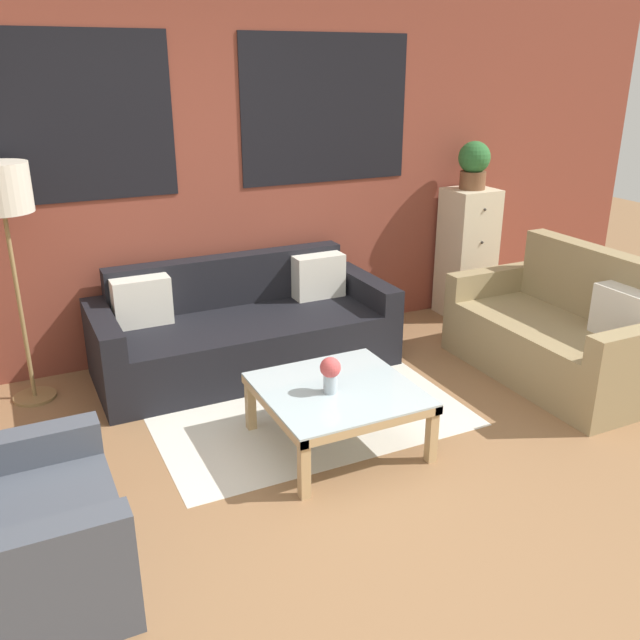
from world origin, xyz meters
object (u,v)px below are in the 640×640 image
coffee_table (337,396)px  flower_vase (330,372)px  armchair_corner (12,540)px  couch_dark (244,332)px  settee_vintage (560,336)px  floor_lamp (2,199)px  potted_plant (474,164)px  drawer_cabinet (467,253)px

coffee_table → flower_vase: (-0.06, -0.03, 0.18)m
armchair_corner → coffee_table: (1.78, 0.49, 0.04)m
armchair_corner → couch_dark: bearing=46.9°
settee_vintage → floor_lamp: floor_lamp is taller
couch_dark → flower_vase: size_ratio=10.00×
potted_plant → flower_vase: bearing=-144.0°
drawer_cabinet → potted_plant: potted_plant is taller
flower_vase → armchair_corner: bearing=-165.1°
drawer_cabinet → potted_plant: (-0.00, 0.00, 0.78)m
coffee_table → potted_plant: 2.75m
drawer_cabinet → couch_dark: bearing=-174.2°
armchair_corner → coffee_table: armchair_corner is taller
settee_vintage → flower_vase: settee_vintage is taller
settee_vintage → floor_lamp: 3.83m
drawer_cabinet → flower_vase: 2.63m
drawer_cabinet → flower_vase: size_ratio=5.23×
settee_vintage → drawer_cabinet: drawer_cabinet is taller
drawer_cabinet → flower_vase: (-2.12, -1.54, -0.06)m
armchair_corner → flower_vase: size_ratio=4.20×
coffee_table → drawer_cabinet: (2.06, 1.51, 0.25)m
floor_lamp → flower_vase: floor_lamp is taller
potted_plant → flower_vase: size_ratio=1.85×
coffee_table → flower_vase: size_ratio=4.03×
floor_lamp → drawer_cabinet: bearing=1.4°
armchair_corner → coffee_table: bearing=15.4°
coffee_table → floor_lamp: bearing=138.0°
couch_dark → armchair_corner: bearing=-133.1°
coffee_table → drawer_cabinet: 2.57m
floor_lamp → potted_plant: floor_lamp is taller
settee_vintage → drawer_cabinet: 1.40m
couch_dark → drawer_cabinet: size_ratio=1.91×
couch_dark → armchair_corner: armchair_corner is taller
settee_vintage → flower_vase: bearing=-174.6°
potted_plant → flower_vase: 2.76m
settee_vintage → floor_lamp: bearing=159.8°
couch_dark → settee_vintage: bearing=-29.8°
armchair_corner → drawer_cabinet: 4.34m
potted_plant → floor_lamp: bearing=-178.6°
couch_dark → floor_lamp: size_ratio=1.36×
floor_lamp → drawer_cabinet: size_ratio=1.40×
couch_dark → potted_plant: size_ratio=5.40×
coffee_table → drawer_cabinet: size_ratio=0.77×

